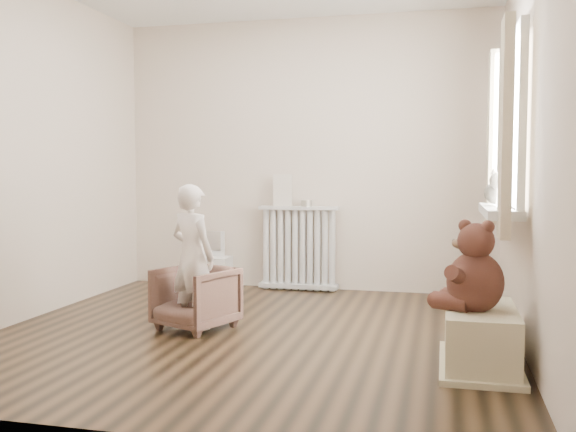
% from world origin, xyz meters
% --- Properties ---
extents(floor, '(3.60, 3.60, 0.01)m').
position_xyz_m(floor, '(0.00, 0.00, 0.00)').
color(floor, black).
rests_on(floor, ground).
extents(back_wall, '(3.60, 0.02, 2.60)m').
position_xyz_m(back_wall, '(0.00, 1.80, 1.30)').
color(back_wall, beige).
rests_on(back_wall, ground).
extents(front_wall, '(3.60, 0.02, 2.60)m').
position_xyz_m(front_wall, '(0.00, -1.80, 1.30)').
color(front_wall, beige).
rests_on(front_wall, ground).
extents(left_wall, '(0.02, 3.60, 2.60)m').
position_xyz_m(left_wall, '(-1.80, 0.00, 1.30)').
color(left_wall, beige).
rests_on(left_wall, ground).
extents(right_wall, '(0.02, 3.60, 2.60)m').
position_xyz_m(right_wall, '(1.80, 0.00, 1.30)').
color(right_wall, beige).
rests_on(right_wall, ground).
extents(window, '(0.03, 0.90, 1.10)m').
position_xyz_m(window, '(1.76, 0.30, 1.45)').
color(window, white).
rests_on(window, right_wall).
extents(window_sill, '(0.22, 1.10, 0.06)m').
position_xyz_m(window_sill, '(1.67, 0.30, 0.87)').
color(window_sill, silver).
rests_on(window_sill, right_wall).
extents(curtain_left, '(0.06, 0.26, 1.30)m').
position_xyz_m(curtain_left, '(1.65, -0.27, 1.39)').
color(curtain_left, beige).
rests_on(curtain_left, right_wall).
extents(curtain_right, '(0.06, 0.26, 1.30)m').
position_xyz_m(curtain_right, '(1.65, 0.87, 1.39)').
color(curtain_right, beige).
rests_on(curtain_right, right_wall).
extents(radiator, '(0.76, 0.14, 0.81)m').
position_xyz_m(radiator, '(-0.04, 1.68, 0.39)').
color(radiator, silver).
rests_on(radiator, floor).
extents(paper_doll, '(0.18, 0.02, 0.30)m').
position_xyz_m(paper_doll, '(-0.20, 1.68, 0.96)').
color(paper_doll, beige).
rests_on(paper_doll, radiator).
extents(tin_a, '(0.10, 0.10, 0.06)m').
position_xyz_m(tin_a, '(0.03, 1.68, 0.84)').
color(tin_a, '#A59E8C').
rests_on(tin_a, radiator).
extents(toy_vanity, '(0.35, 0.25, 0.55)m').
position_xyz_m(toy_vanity, '(-0.91, 1.65, 0.28)').
color(toy_vanity, silver).
rests_on(toy_vanity, floor).
extents(armchair, '(0.64, 0.65, 0.45)m').
position_xyz_m(armchair, '(-0.43, 0.01, 0.23)').
color(armchair, brown).
rests_on(armchair, floor).
extents(child, '(0.44, 0.37, 1.03)m').
position_xyz_m(child, '(-0.43, -0.04, 0.53)').
color(child, white).
rests_on(child, armchair).
extents(toy_bench, '(0.40, 0.75, 0.35)m').
position_xyz_m(toy_bench, '(1.52, -0.45, 0.20)').
color(toy_bench, beige).
rests_on(toy_bench, floor).
extents(teddy_bear, '(0.51, 0.46, 0.51)m').
position_xyz_m(teddy_bear, '(1.48, -0.53, 0.67)').
color(teddy_bear, '#371B13').
rests_on(teddy_bear, toy_bench).
extents(plush_cat, '(0.21, 0.31, 0.24)m').
position_xyz_m(plush_cat, '(1.66, 0.40, 1.00)').
color(plush_cat, '#696459').
rests_on(plush_cat, window_sill).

